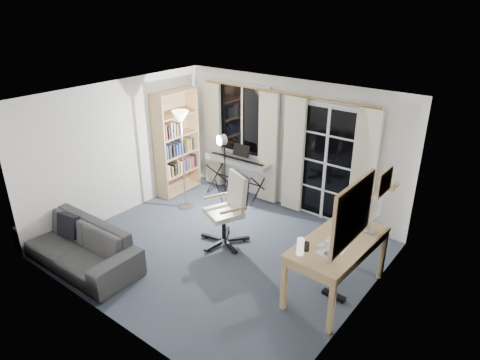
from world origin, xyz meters
name	(u,v)px	position (x,y,z in m)	size (l,w,h in m)	color
floor	(220,251)	(0.00, 0.00, -0.01)	(4.50, 4.00, 0.02)	#353F4E
window	(243,120)	(-1.05, 1.97, 1.50)	(1.20, 0.08, 1.40)	white
french_door	(326,164)	(0.75, 1.97, 1.03)	(1.32, 0.09, 2.11)	white
curtains	(280,151)	(-0.14, 1.88, 1.09)	(3.60, 0.07, 2.13)	gold
bookshelf	(175,145)	(-2.13, 1.17, 0.98)	(0.36, 0.97, 2.06)	tan
torchiere_lamp	(181,131)	(-1.48, 0.74, 1.49)	(0.37, 0.37, 1.86)	#B2B2B7
keyboard_piano	(238,162)	(-0.96, 1.70, 0.75)	(1.38, 0.69, 0.99)	black
studio_light	(223,149)	(-0.88, 1.15, 1.18)	(0.33, 0.34, 1.48)	black
office_chair	(231,203)	(-0.03, 0.34, 0.69)	(0.81, 0.82, 1.17)	black
desk	(338,247)	(1.88, 0.18, 0.71)	(0.83, 1.55, 0.81)	tan
monitor	(370,211)	(2.08, 0.63, 1.12)	(0.20, 0.58, 0.51)	silver
desk_clutter	(324,258)	(1.80, -0.06, 0.64)	(0.50, 0.92, 1.03)	white
mug	(328,256)	(1.98, -0.32, 0.88)	(0.13, 0.10, 0.13)	silver
wall_mirror	(353,213)	(2.22, -0.35, 1.55)	(0.04, 0.94, 0.74)	tan
framed_print	(385,182)	(2.23, 0.55, 1.60)	(0.03, 0.42, 0.32)	tan
wall_shelf	(391,182)	(2.16, 1.05, 1.41)	(0.16, 0.30, 0.18)	tan
sofa	(75,239)	(-1.46, -1.55, 0.41)	(2.12, 0.66, 0.82)	#2F2F31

